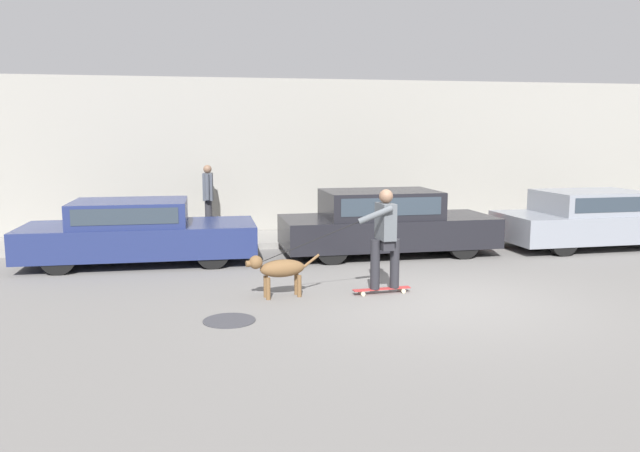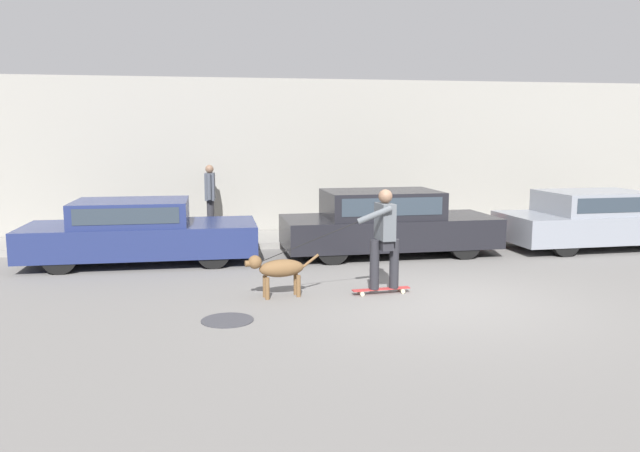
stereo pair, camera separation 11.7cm
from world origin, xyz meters
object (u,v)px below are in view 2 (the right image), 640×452
object	(u,v)px
parked_car_0	(139,232)
parked_car_2	(599,220)
pedestrian_with_bag	(210,197)
parked_car_1	(387,224)
dog	(278,269)
fire_hydrant	(481,228)
skateboarder	(384,235)

from	to	relation	value
parked_car_0	parked_car_2	bearing A→B (deg)	-0.27
parked_car_2	pedestrian_with_bag	distance (m)	8.87
parked_car_1	pedestrian_with_bag	world-z (taller)	pedestrian_with_bag
parked_car_2	dog	size ratio (longest dim) A/B	3.78
parked_car_1	fire_hydrant	distance (m)	2.61
dog	fire_hydrant	distance (m)	6.41
parked_car_2	dog	bearing A→B (deg)	-159.77
dog	pedestrian_with_bag	bearing A→B (deg)	-87.70
dog	pedestrian_with_bag	size ratio (longest dim) A/B	0.71
parked_car_0	fire_hydrant	world-z (taller)	parked_car_0
parked_car_0	parked_car_1	xyz separation A→B (m)	(5.05, -0.00, 0.05)
parked_car_1	parked_car_0	bearing A→B (deg)	178.76
dog	fire_hydrant	bearing A→B (deg)	-151.52
skateboarder	fire_hydrant	size ratio (longest dim) A/B	3.35
parked_car_1	pedestrian_with_bag	distance (m)	4.29
parked_car_2	skateboarder	size ratio (longest dim) A/B	1.80
parked_car_2	fire_hydrant	size ratio (longest dim) A/B	6.03
skateboarder	parked_car_1	bearing A→B (deg)	-111.63
dog	skateboarder	xyz separation A→B (m)	(1.68, -0.06, 0.50)
parked_car_0	pedestrian_with_bag	size ratio (longest dim) A/B	2.66
parked_car_1	skateboarder	world-z (taller)	skateboarder
parked_car_1	dog	size ratio (longest dim) A/B	3.78
pedestrian_with_bag	dog	bearing A→B (deg)	-74.98
parked_car_2	fire_hydrant	world-z (taller)	parked_car_2
parked_car_1	pedestrian_with_bag	xyz separation A→B (m)	(-3.66, 2.20, 0.41)
parked_car_0	fire_hydrant	xyz separation A→B (m)	(7.53, 0.78, -0.22)
parked_car_2	skateboarder	bearing A→B (deg)	-153.76
pedestrian_with_bag	fire_hydrant	distance (m)	6.34
dog	parked_car_2	bearing A→B (deg)	-166.43
parked_car_0	dog	world-z (taller)	parked_car_0
parked_car_0	skateboarder	size ratio (longest dim) A/B	1.80
parked_car_2	pedestrian_with_bag	size ratio (longest dim) A/B	2.66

